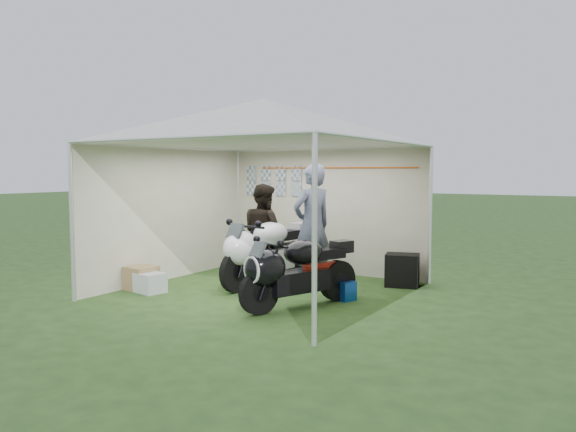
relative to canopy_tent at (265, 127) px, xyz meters
name	(u,v)px	position (x,y,z in m)	size (l,w,h in m)	color
ground	(265,291)	(0.00, -0.03, -2.58)	(80.00, 80.00, 0.00)	#264319
canopy_tent	(265,127)	(0.00, 0.00, 0.00)	(5.66, 5.66, 3.00)	silver
motorcycle_white	(264,250)	(-0.25, 0.31, -1.97)	(0.65, 2.20, 1.08)	black
motorcycle_black	(294,270)	(0.96, -0.73, -2.03)	(0.96, 1.88, 0.97)	black
paddock_stand	(342,290)	(1.29, 0.11, -2.43)	(0.38, 0.24, 0.28)	blue
person_dark_jacket	(264,233)	(-0.42, 0.58, -1.74)	(0.82, 0.64, 1.68)	black
person_blue_jacket	(312,225)	(0.43, 0.73, -1.57)	(0.73, 0.48, 2.01)	slate
equipment_box	(402,270)	(1.70, 1.49, -2.31)	(0.53, 0.43, 0.53)	black
crate_0	(150,283)	(-1.49, -1.03, -2.42)	(0.46, 0.36, 0.31)	silver
crate_1	(141,278)	(-1.75, -0.96, -2.39)	(0.42, 0.42, 0.38)	olive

